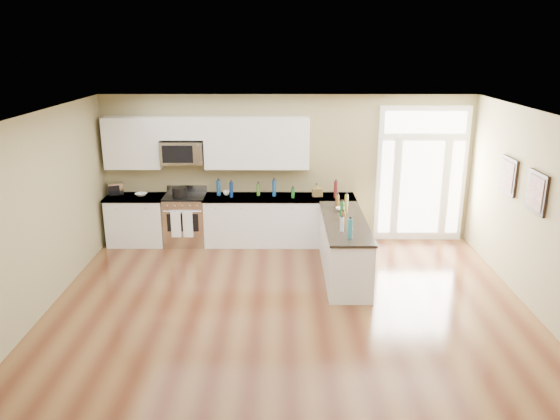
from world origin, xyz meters
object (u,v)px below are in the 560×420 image
peninsula_cabinet (344,249)px  kitchen_range (186,219)px  toaster_oven (116,189)px  stockpot (180,192)px

peninsula_cabinet → kitchen_range: bearing=153.2°
peninsula_cabinet → kitchen_range: kitchen_range is taller
peninsula_cabinet → toaster_oven: (-4.19, 1.58, 0.62)m
peninsula_cabinet → toaster_oven: size_ratio=8.72×
kitchen_range → stockpot: size_ratio=4.03×
kitchen_range → toaster_oven: (-1.33, 0.13, 0.57)m
kitchen_range → stockpot: 0.59m
kitchen_range → stockpot: bearing=-119.5°
peninsula_cabinet → toaster_oven: 4.52m
toaster_oven → stockpot: bearing=-33.3°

